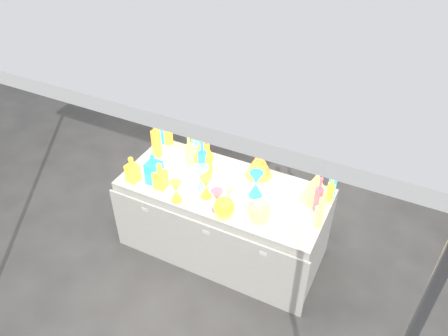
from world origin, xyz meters
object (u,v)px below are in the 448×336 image
at_px(display_table, 224,218).
at_px(bottle_0, 168,129).
at_px(decanter_0, 132,169).
at_px(cardboard_box_closed, 230,116).
at_px(lampshade_0, 203,147).
at_px(hourglass_0, 176,191).
at_px(globe_0, 224,208).

relative_size(display_table, bottle_0, 5.72).
distance_m(display_table, decanter_0, 0.94).
bearing_deg(cardboard_box_closed, decanter_0, -76.12).
bearing_deg(decanter_0, lampshade_0, 68.09).
height_order(display_table, cardboard_box_closed, display_table).
relative_size(bottle_0, hourglass_0, 1.67).
xyz_separation_m(bottle_0, decanter_0, (0.03, -0.63, -0.04)).
height_order(decanter_0, globe_0, decanter_0).
relative_size(cardboard_box_closed, bottle_0, 1.75).
distance_m(cardboard_box_closed, hourglass_0, 2.39).
distance_m(display_table, bottle_0, 1.01).
relative_size(display_table, globe_0, 10.88).
bearing_deg(decanter_0, bottle_0, 105.70).
height_order(decanter_0, hourglass_0, decanter_0).
height_order(cardboard_box_closed, hourglass_0, hourglass_0).
bearing_deg(bottle_0, hourglass_0, -53.38).
xyz_separation_m(display_table, cardboard_box_closed, (-0.85, 1.90, -0.17)).
bearing_deg(lampshade_0, bottle_0, -169.38).
xyz_separation_m(cardboard_box_closed, lampshade_0, (0.49, -1.61, 0.67)).
bearing_deg(display_table, lampshade_0, 141.27).
bearing_deg(bottle_0, display_table, -24.74).
xyz_separation_m(decanter_0, lampshade_0, (0.39, 0.56, 0.00)).
height_order(cardboard_box_closed, lampshade_0, lampshade_0).
height_order(bottle_0, lampshade_0, bottle_0).
bearing_deg(lampshade_0, display_table, -18.63).
xyz_separation_m(bottle_0, globe_0, (0.93, -0.66, -0.09)).
distance_m(bottle_0, globe_0, 1.14).
bearing_deg(globe_0, decanter_0, 178.39).
relative_size(hourglass_0, lampshade_0, 0.77).
relative_size(display_table, cardboard_box_closed, 3.27).
distance_m(cardboard_box_closed, bottle_0, 1.70).
relative_size(decanter_0, hourglass_0, 1.30).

